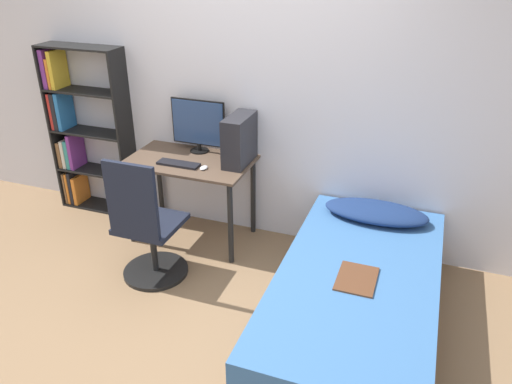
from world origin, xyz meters
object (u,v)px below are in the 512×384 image
object	(u,v)px
monitor	(198,124)
office_chair	(147,234)
bed	(355,302)
bookshelf	(78,132)
pc_tower	(239,140)
keyboard	(178,164)

from	to	relation	value
monitor	office_chair	bearing A→B (deg)	-91.97
bed	monitor	bearing A→B (deg)	149.50
bed	office_chair	bearing A→B (deg)	178.60
bookshelf	pc_tower	size ratio (longest dim) A/B	3.92
bookshelf	bed	world-z (taller)	bookshelf
office_chair	bookshelf	bearing A→B (deg)	144.91
bookshelf	pc_tower	bearing A→B (deg)	-3.11
bed	pc_tower	bearing A→B (deg)	144.78
bookshelf	pc_tower	distance (m)	1.67
bed	keyboard	world-z (taller)	keyboard
bookshelf	monitor	bearing A→B (deg)	1.15
office_chair	pc_tower	distance (m)	1.03
keyboard	pc_tower	bearing A→B (deg)	25.59
keyboard	pc_tower	size ratio (longest dim) A/B	0.88
bookshelf	pc_tower	world-z (taller)	bookshelf
monitor	bed	bearing A→B (deg)	-30.50
bookshelf	office_chair	size ratio (longest dim) A/B	1.52
office_chair	pc_tower	xyz separation A→B (m)	(0.45, 0.76, 0.54)
keyboard	bed	bearing A→B (deg)	-20.28
bookshelf	keyboard	size ratio (longest dim) A/B	4.43
office_chair	monitor	xyz separation A→B (m)	(0.03, 0.87, 0.58)
monitor	pc_tower	xyz separation A→B (m)	(0.42, -0.11, -0.04)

